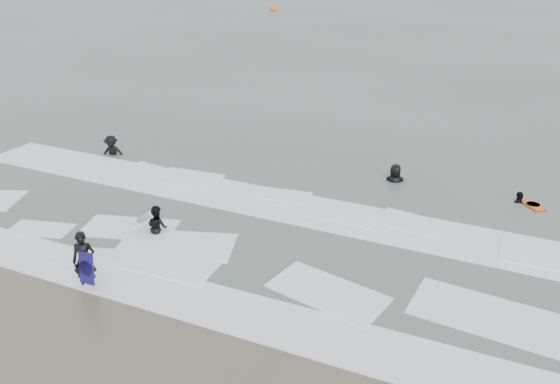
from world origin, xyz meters
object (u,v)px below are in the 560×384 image
at_px(buoy, 273,8).
at_px(surfer_centre, 89,287).
at_px(surfer_right_near, 519,203).
at_px(surfer_wading, 158,233).
at_px(surfer_right_far, 395,182).
at_px(surfer_breaker, 113,156).

bearing_deg(buoy, surfer_centre, -68.35).
bearing_deg(surfer_right_near, buoy, -102.63).
relative_size(surfer_centre, surfer_wading, 1.14).
bearing_deg(surfer_right_far, surfer_wading, 35.49).
relative_size(surfer_breaker, buoy, 1.13).
relative_size(surfer_wading, surfer_right_far, 0.82).
distance_m(surfer_right_near, buoy, 73.32).
relative_size(surfer_wading, surfer_breaker, 0.86).
distance_m(surfer_centre, buoy, 78.50).
xyz_separation_m(surfer_right_far, buoy, (-35.14, 61.42, 0.42)).
relative_size(surfer_wading, buoy, 0.97).
xyz_separation_m(surfer_wading, surfer_breaker, (-6.68, 5.45, 0.00)).
xyz_separation_m(surfer_centre, surfer_wading, (-0.17, 3.57, 0.00)).
bearing_deg(surfer_wading, buoy, -47.84).
bearing_deg(surfer_centre, surfer_wading, 64.11).
bearing_deg(surfer_breaker, surfer_right_near, -12.69).
xyz_separation_m(surfer_wading, buoy, (-28.79, 69.39, 0.42)).
distance_m(surfer_right_near, surfer_right_far, 4.90).
xyz_separation_m(surfer_centre, surfer_right_near, (11.07, 11.54, 0.00)).
height_order(surfer_centre, buoy, buoy).
xyz_separation_m(surfer_centre, surfer_breaker, (-6.85, 9.02, 0.00)).
bearing_deg(surfer_wading, surfer_centre, 112.43).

